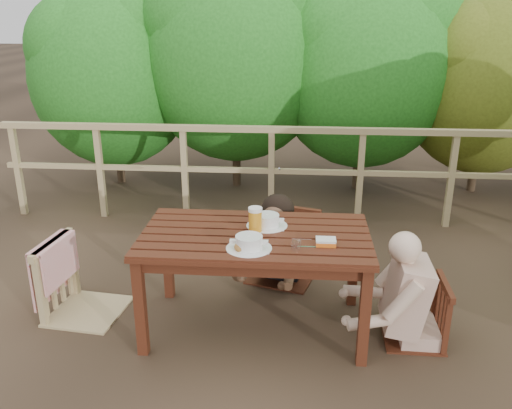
# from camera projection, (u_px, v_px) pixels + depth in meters

# --- Properties ---
(ground) EXTENTS (60.00, 60.00, 0.00)m
(ground) POSITION_uv_depth(u_px,v_px,m) (255.00, 326.00, 3.80)
(ground) COLOR #453222
(ground) RESTS_ON ground
(table) EXTENTS (1.51, 0.85, 0.70)m
(table) POSITION_uv_depth(u_px,v_px,m) (255.00, 282.00, 3.68)
(table) COLOR #3A180D
(table) RESTS_ON ground
(chair_left) EXTENTS (0.58, 0.58, 1.05)m
(chair_left) POSITION_uv_depth(u_px,v_px,m) (81.00, 248.00, 3.79)
(chair_left) COLOR tan
(chair_left) RESTS_ON ground
(chair_far) EXTENTS (0.63, 0.63, 1.03)m
(chair_far) POSITION_uv_depth(u_px,v_px,m) (283.00, 219.00, 4.33)
(chair_far) COLOR #3A180D
(chair_far) RESTS_ON ground
(chair_right) EXTENTS (0.41, 0.41, 0.81)m
(chair_right) POSITION_uv_depth(u_px,v_px,m) (418.00, 285.00, 3.52)
(chair_right) COLOR #3A180D
(chair_right) RESTS_ON ground
(woman) EXTENTS (0.61, 0.68, 1.16)m
(woman) POSITION_uv_depth(u_px,v_px,m) (283.00, 211.00, 4.32)
(woman) COLOR black
(woman) RESTS_ON ground
(diner_right) EXTENTS (0.64, 0.53, 1.28)m
(diner_right) POSITION_uv_depth(u_px,v_px,m) (426.00, 253.00, 3.44)
(diner_right) COLOR tan
(diner_right) RESTS_ON ground
(railing) EXTENTS (5.60, 0.10, 1.01)m
(railing) POSITION_uv_depth(u_px,v_px,m) (271.00, 175.00, 5.49)
(railing) COLOR tan
(railing) RESTS_ON ground
(hedge_row) EXTENTS (6.60, 1.60, 3.80)m
(hedge_row) POSITION_uv_depth(u_px,v_px,m) (313.00, 28.00, 6.10)
(hedge_row) COLOR #21671B
(hedge_row) RESTS_ON ground
(soup_near) EXTENTS (0.29, 0.29, 0.10)m
(soup_near) POSITION_uv_depth(u_px,v_px,m) (249.00, 243.00, 3.32)
(soup_near) COLOR silver
(soup_near) RESTS_ON table
(soup_far) EXTENTS (0.28, 0.28, 0.09)m
(soup_far) POSITION_uv_depth(u_px,v_px,m) (267.00, 221.00, 3.67)
(soup_far) COLOR white
(soup_far) RESTS_ON table
(bread_roll) EXTENTS (0.12, 0.09, 0.07)m
(bread_roll) POSITION_uv_depth(u_px,v_px,m) (244.00, 247.00, 3.30)
(bread_roll) COLOR #975828
(bread_roll) RESTS_ON table
(beer_glass) EXTENTS (0.09, 0.09, 0.18)m
(beer_glass) POSITION_uv_depth(u_px,v_px,m) (255.00, 220.00, 3.56)
(beer_glass) COLOR gold
(beer_glass) RESTS_ON table
(tumbler) EXTENTS (0.06, 0.06, 0.07)m
(tumbler) POSITION_uv_depth(u_px,v_px,m) (296.00, 246.00, 3.31)
(tumbler) COLOR white
(tumbler) RESTS_ON table
(butter_tub) EXTENTS (0.13, 0.09, 0.05)m
(butter_tub) POSITION_uv_depth(u_px,v_px,m) (326.00, 243.00, 3.38)
(butter_tub) COLOR silver
(butter_tub) RESTS_ON table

